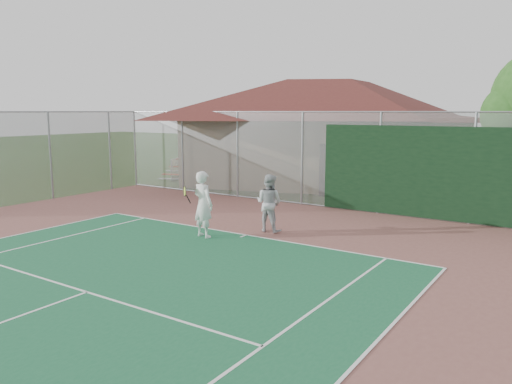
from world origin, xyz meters
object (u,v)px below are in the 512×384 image
clubhouse (329,121)px  player_grey_back (269,204)px  bleachers (197,169)px  player_white_front (203,205)px

clubhouse → player_grey_back: 11.34m
bleachers → player_grey_back: bearing=-62.5°
clubhouse → bleachers: bearing=-165.2°
player_white_front → player_grey_back: (1.17, 1.60, -0.09)m
bleachers → player_grey_back: (8.96, -7.25, 0.27)m
player_white_front → player_grey_back: player_white_front is taller
clubhouse → player_grey_back: size_ratio=9.32×
player_grey_back → bleachers: bearing=-41.2°
clubhouse → bleachers: (-5.75, -3.41, -2.44)m
bleachers → player_grey_back: player_grey_back is taller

